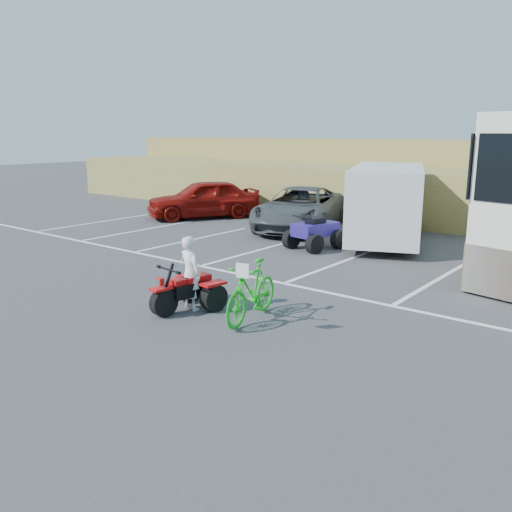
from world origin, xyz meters
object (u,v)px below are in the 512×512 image
Objects in this scene: green_dirt_bike at (252,291)px; rider at (190,273)px; red_trike_atv at (185,310)px; red_car at (203,199)px; cargo_trailer at (386,202)px; grey_pickup at (300,208)px; quad_atv_blue at (315,248)px; quad_atv_green at (389,246)px.

rider is at bearing -179.79° from green_dirt_bike.
red_trike_atv is at bearing 90.00° from rider.
cargo_trailer reaches higher than red_car.
rider is at bearing -87.44° from grey_pickup.
red_trike_atv is at bearing -87.87° from grey_pickup.
quad_atv_green is (1.61, 1.76, 0.00)m from quad_atv_blue.
cargo_trailer is at bearing 30.37° from red_car.
rider is 8.54m from cargo_trailer.
red_car is (-7.98, 8.72, 0.04)m from rider.
red_car is 0.83× the size of cargo_trailer.
green_dirt_bike is 0.35× the size of grey_pickup.
grey_pickup is 3.69× the size of quad_atv_green.
red_car reaches higher than rider.
red_car is at bearing 140.29° from red_trike_atv.
green_dirt_bike is at bearing -90.29° from quad_atv_green.
rider is 0.28× the size of grey_pickup.
rider is at bearing 90.00° from red_trike_atv.
quad_atv_blue is (-2.49, 6.17, -0.56)m from green_dirt_bike.
cargo_trailer reaches higher than rider.
grey_pickup is at bearing 142.46° from quad_atv_blue.
red_trike_atv is 0.26× the size of cargo_trailer.
rider is 1.02× the size of quad_atv_green.
red_trike_atv is 8.35m from quad_atv_green.
grey_pickup is at bearing 35.22° from red_car.
grey_pickup is at bearing 149.99° from cargo_trailer.
quad_atv_blue is (2.27, -2.56, -0.75)m from grey_pickup.
red_car is 8.15m from cargo_trailer.
rider is at bearing -15.75° from red_car.
red_trike_atv is 8.76m from cargo_trailer.
quad_atv_blue reaches higher than quad_atv_green.
quad_atv_blue is 2.39m from quad_atv_green.
rider is 0.79× the size of green_dirt_bike.
quad_atv_green is at bearing 28.23° from red_car.
rider reaches higher than green_dirt_bike.
quad_atv_blue is 1.11× the size of quad_atv_green.
cargo_trailer is (-1.20, 8.26, 0.74)m from green_dirt_bike.
red_car is at bearing 169.83° from quad_atv_green.
rider is 6.57m from quad_atv_blue.
cargo_trailer reaches higher than quad_atv_green.
red_trike_atv is at bearing -69.46° from quad_atv_blue.
quad_atv_green is at bearing -84.92° from rider.
quad_atv_green is at bearing 58.47° from quad_atv_blue.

